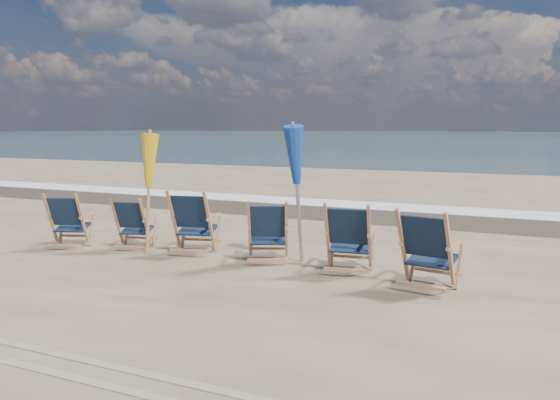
% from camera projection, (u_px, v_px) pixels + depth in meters
% --- Properties ---
extents(ocean, '(400.00, 400.00, 0.00)m').
position_uv_depth(ocean, '(509.00, 136.00, 122.58)').
color(ocean, '#3B5662').
rests_on(ocean, ground).
extents(surf_foam, '(200.00, 1.40, 0.01)m').
position_uv_depth(surf_foam, '(375.00, 206.00, 14.37)').
color(surf_foam, silver).
rests_on(surf_foam, ground).
extents(wet_sand_strip, '(200.00, 2.60, 0.00)m').
position_uv_depth(wet_sand_strip, '(359.00, 214.00, 13.01)').
color(wet_sand_strip, '#42362A').
rests_on(wet_sand_strip, ground).
extents(tire_tracks, '(80.00, 1.30, 0.01)m').
position_uv_depth(tire_tracks, '(22.00, 388.00, 4.33)').
color(tire_tracks, gray).
rests_on(tire_tracks, ground).
extents(beach_chair_0, '(0.84, 0.88, 0.98)m').
position_uv_depth(beach_chair_0, '(82.00, 221.00, 9.19)').
color(beach_chair_0, '#122035').
rests_on(beach_chair_0, ground).
extents(beach_chair_1, '(0.72, 0.77, 0.91)m').
position_uv_depth(beach_chair_1, '(145.00, 224.00, 9.07)').
color(beach_chair_1, '#122035').
rests_on(beach_chair_1, ground).
extents(beach_chair_2, '(0.84, 0.91, 1.08)m').
position_uv_depth(beach_chair_2, '(209.00, 223.00, 8.68)').
color(beach_chair_2, '#122035').
rests_on(beach_chair_2, ground).
extents(beach_chair_3, '(0.86, 0.91, 0.99)m').
position_uv_depth(beach_chair_3, '(286.00, 232.00, 8.17)').
color(beach_chair_3, '#122035').
rests_on(beach_chair_3, ground).
extents(beach_chair_4, '(0.77, 0.84, 1.05)m').
position_uv_depth(beach_chair_4, '(369.00, 240.00, 7.49)').
color(beach_chair_4, '#122035').
rests_on(beach_chair_4, ground).
extents(beach_chair_5, '(0.81, 0.88, 1.07)m').
position_uv_depth(beach_chair_5, '(449.00, 254.00, 6.62)').
color(beach_chair_5, '#122035').
rests_on(beach_chair_5, ground).
extents(umbrella_yellow, '(0.30, 0.30, 1.94)m').
position_uv_depth(umbrella_yellow, '(147.00, 166.00, 8.85)').
color(umbrella_yellow, '#B1794F').
rests_on(umbrella_yellow, ground).
extents(umbrella_blue, '(0.30, 0.30, 2.09)m').
position_uv_depth(umbrella_blue, '(298.00, 160.00, 8.02)').
color(umbrella_blue, '#A5A5AD').
rests_on(umbrella_blue, ground).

